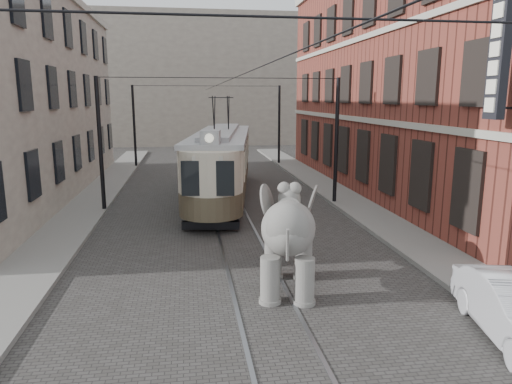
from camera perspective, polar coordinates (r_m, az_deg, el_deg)
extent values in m
plane|color=#3D3A38|center=(16.32, -1.64, -6.71)|extent=(120.00, 120.00, 0.00)
cube|color=slate|center=(17.97, 17.81, -5.31)|extent=(2.00, 60.00, 0.15)
cube|color=slate|center=(16.86, -24.32, -6.88)|extent=(2.00, 60.00, 0.15)
cube|color=brown|center=(27.58, 19.79, 12.66)|extent=(8.00, 26.00, 12.00)
cube|color=gray|center=(27.02, -28.74, 9.86)|extent=(7.00, 24.00, 10.00)
cube|color=gray|center=(55.47, -6.69, 13.29)|extent=(28.00, 10.00, 14.00)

